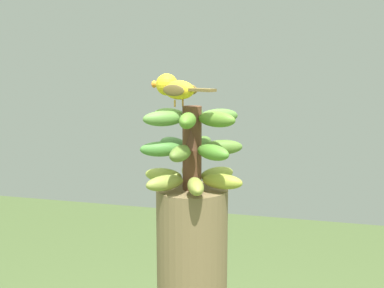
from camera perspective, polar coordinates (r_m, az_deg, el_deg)
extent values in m
cylinder|color=brown|center=(1.38, 0.00, -0.49)|extent=(0.05, 0.05, 0.24)
ellipsoid|color=#97A63F|center=(1.44, -3.41, -3.73)|extent=(0.06, 0.13, 0.04)
ellipsoid|color=#8D9A41|center=(1.34, -3.23, -4.63)|extent=(0.12, 0.11, 0.04)
ellipsoid|color=#939C40|center=(1.31, 0.43, -5.04)|extent=(0.13, 0.08, 0.04)
ellipsoid|color=#9BA737|center=(1.36, 3.60, -4.45)|extent=(0.06, 0.13, 0.04)
ellipsoid|color=#96A53C|center=(1.45, 2.99, -3.59)|extent=(0.12, 0.11, 0.04)
ellipsoid|color=#9A9C3E|center=(1.49, -0.37, -3.26)|extent=(0.13, 0.08, 0.04)
ellipsoid|color=olive|center=(1.30, -1.37, -1.12)|extent=(0.12, 0.05, 0.04)
ellipsoid|color=#528E2E|center=(1.31, 2.49, -1.00)|extent=(0.11, 0.12, 0.04)
ellipsoid|color=#5A8131|center=(1.40, 3.61, -0.39)|extent=(0.09, 0.13, 0.04)
ellipsoid|color=#527D31|center=(1.46, 1.21, 0.06)|extent=(0.12, 0.05, 0.04)
ellipsoid|color=#4C7F3C|center=(1.45, -2.25, -0.03)|extent=(0.11, 0.12, 0.04)
ellipsoid|color=#4A8537|center=(1.37, -3.68, -0.60)|extent=(0.09, 0.13, 0.04)
ellipsoid|color=#558336|center=(1.40, 3.22, 3.32)|extent=(0.11, 0.12, 0.04)
ellipsoid|color=#507B3D|center=(1.45, 0.46, 3.54)|extent=(0.12, 0.06, 0.04)
ellipsoid|color=#548632|center=(1.42, -2.71, 3.40)|extent=(0.09, 0.13, 0.04)
ellipsoid|color=#5B8D3C|center=(1.34, -3.37, 3.03)|extent=(0.11, 0.12, 0.04)
ellipsoid|color=#568A2A|center=(1.28, -0.52, 2.78)|extent=(0.12, 0.06, 0.04)
ellipsoid|color=#58832A|center=(1.32, 2.92, 2.94)|extent=(0.09, 0.13, 0.04)
cone|color=#4C2D1E|center=(1.32, -0.16, 0.55)|extent=(0.04, 0.04, 0.06)
cylinder|color=#C68933|center=(1.36, -1.10, 4.90)|extent=(0.01, 0.00, 0.02)
cylinder|color=#C68933|center=(1.34, -2.05, 4.82)|extent=(0.01, 0.01, 0.02)
ellipsoid|color=yellow|center=(1.35, -1.58, 6.42)|extent=(0.10, 0.12, 0.05)
ellipsoid|color=brown|center=(1.36, -0.63, 6.46)|extent=(0.05, 0.08, 0.03)
ellipsoid|color=brown|center=(1.32, -2.22, 6.37)|extent=(0.05, 0.08, 0.03)
cube|color=brown|center=(1.29, 1.23, 6.41)|extent=(0.06, 0.08, 0.01)
sphere|color=yellow|center=(1.38, -3.02, 7.04)|extent=(0.06, 0.06, 0.06)
sphere|color=black|center=(1.37, -3.96, 7.21)|extent=(0.01, 0.01, 0.01)
cone|color=orange|center=(1.41, -4.11, 7.08)|extent=(0.03, 0.04, 0.02)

